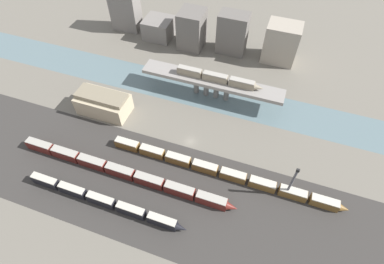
{
  "coord_description": "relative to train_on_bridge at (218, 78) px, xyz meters",
  "views": [
    {
      "loc": [
        24.43,
        -67.83,
        95.57
      ],
      "look_at": [
        0.0,
        2.0,
        3.75
      ],
      "focal_mm": 28.0,
      "sensor_mm": 36.0,
      "label": 1
    }
  ],
  "objects": [
    {
      "name": "train_yard_mid",
      "position": [
        -20.61,
        -50.65,
        -8.97
      ],
      "size": [
        83.95,
        3.15,
        4.19
      ],
      "color": "#5B1E19",
      "rests_on": "ground"
    },
    {
      "name": "city_block_left",
      "position": [
        -43.2,
        34.99,
        -5.87
      ],
      "size": [
        14.64,
        14.02,
        10.32
      ],
      "primitive_type": "cube",
      "color": "slate",
      "rests_on": "ground"
    },
    {
      "name": "train_yard_near",
      "position": [
        -21.55,
        -62.92,
        -9.03
      ],
      "size": [
        58.55,
        2.63,
        4.08
      ],
      "color": "black",
      "rests_on": "ground"
    },
    {
      "name": "city_block_far_left",
      "position": [
        -63.17,
        36.87,
        -0.03
      ],
      "size": [
        15.2,
        8.63,
        22.01
      ],
      "primitive_type": "cube",
      "color": "slate",
      "rests_on": "ground"
    },
    {
      "name": "warehouse_building",
      "position": [
        -43.27,
        -24.15,
        -6.43
      ],
      "size": [
        21.76,
        11.72,
        9.69
      ],
      "color": "tan",
      "rests_on": "ground"
    },
    {
      "name": "river_water",
      "position": [
        -2.82,
        0.0,
        -11.03
      ],
      "size": [
        320.0,
        18.73,
        0.01
      ],
      "primitive_type": "cube",
      "color": "slate",
      "rests_on": "ground"
    },
    {
      "name": "city_block_far_right",
      "position": [
        21.29,
        36.34,
        -1.37
      ],
      "size": [
        15.8,
        12.18,
        19.32
      ],
      "primitive_type": "cube",
      "color": "gray",
      "rests_on": "ground"
    },
    {
      "name": "train_on_bridge",
      "position": [
        0.0,
        0.0,
        0.0
      ],
      "size": [
        37.86,
        2.89,
        3.42
      ],
      "color": "gray",
      "rests_on": "bridge"
    },
    {
      "name": "bridge",
      "position": [
        -2.82,
        -0.0,
        -3.25
      ],
      "size": [
        62.71,
        8.44,
        9.37
      ],
      "color": "gray",
      "rests_on": "ground"
    },
    {
      "name": "railbed_yard",
      "position": [
        -2.82,
        -51.99,
        -11.03
      ],
      "size": [
        280.0,
        42.0,
        0.01
      ],
      "primitive_type": "cube",
      "color": "#33302D",
      "rests_on": "ground"
    },
    {
      "name": "ground_plane",
      "position": [
        -2.82,
        -27.99,
        -11.03
      ],
      "size": [
        400.0,
        400.0,
        0.0
      ],
      "primitive_type": "plane",
      "color": "#666056"
    },
    {
      "name": "city_block_right",
      "position": [
        -2.88,
        35.3,
        -0.67
      ],
      "size": [
        14.47,
        9.81,
        20.73
      ],
      "primitive_type": "cube",
      "color": "#605B56",
      "rests_on": "ground"
    },
    {
      "name": "city_block_center",
      "position": [
        -23.59,
        33.07,
        -1.34
      ],
      "size": [
        12.29,
        13.6,
        19.39
      ],
      "primitive_type": "cube",
      "color": "#605B56",
      "rests_on": "ground"
    },
    {
      "name": "signal_tower",
      "position": [
        36.49,
        -38.94,
        -2.66
      ],
      "size": [
        1.0,
        0.8,
        16.63
      ],
      "color": "#4C4C51",
      "rests_on": "ground"
    },
    {
      "name": "train_yard_far",
      "position": [
        13.29,
        -38.62,
        -9.26
      ],
      "size": [
        87.21,
        3.11,
        3.62
      ],
      "color": "brown",
      "rests_on": "ground"
    }
  ]
}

